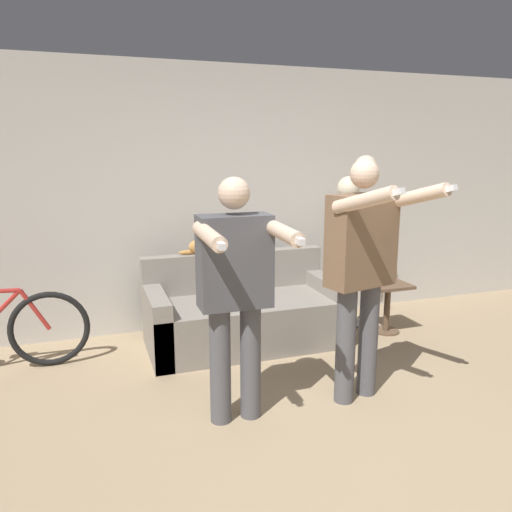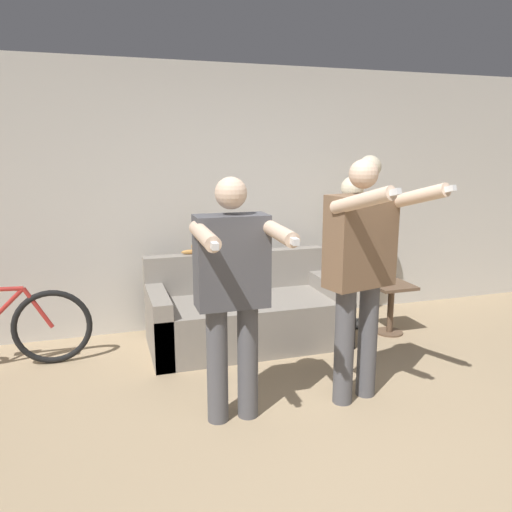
{
  "view_description": "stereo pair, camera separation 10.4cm",
  "coord_description": "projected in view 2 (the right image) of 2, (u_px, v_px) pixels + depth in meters",
  "views": [
    {
      "loc": [
        -1.48,
        -2.38,
        1.79
      ],
      "look_at": [
        -0.25,
        1.2,
        0.98
      ],
      "focal_mm": 35.0,
      "sensor_mm": 36.0,
      "label": 1
    },
    {
      "loc": [
        -1.38,
        -2.41,
        1.79
      ],
      "look_at": [
        -0.25,
        1.2,
        0.98
      ],
      "focal_mm": 35.0,
      "sensor_mm": 36.0,
      "label": 2
    }
  ],
  "objects": [
    {
      "name": "couch",
      "position": [
        246.0,
        315.0,
        4.66
      ],
      "size": [
        1.79,
        0.84,
        0.81
      ],
      "color": "gray",
      "rests_on": "ground_plane"
    },
    {
      "name": "person_left",
      "position": [
        233.0,
        285.0,
        3.18
      ],
      "size": [
        0.54,
        0.68,
        1.62
      ],
      "rotation": [
        0.0,
        0.0,
        -0.01
      ],
      "color": "#56565B",
      "rests_on": "ground_plane"
    },
    {
      "name": "side_table",
      "position": [
        391.0,
        299.0,
        4.89
      ],
      "size": [
        0.38,
        0.38,
        0.5
      ],
      "color": "brown",
      "rests_on": "ground_plane"
    },
    {
      "name": "cup",
      "position": [
        388.0,
        277.0,
        4.88
      ],
      "size": [
        0.07,
        0.07,
        0.11
      ],
      "color": "#B7473D",
      "rests_on": "side_table"
    },
    {
      "name": "person_right",
      "position": [
        361.0,
        264.0,
        3.44
      ],
      "size": [
        0.66,
        0.76,
        1.73
      ],
      "rotation": [
        0.0,
        0.0,
        0.24
      ],
      "color": "#56565B",
      "rests_on": "ground_plane"
    },
    {
      "name": "cat",
      "position": [
        209.0,
        245.0,
        4.74
      ],
      "size": [
        0.43,
        0.13,
        0.18
      ],
      "color": "tan",
      "rests_on": "couch"
    },
    {
      "name": "floor_lamp",
      "position": [
        360.0,
        192.0,
        4.91
      ],
      "size": [
        0.41,
        0.31,
        1.73
      ],
      "color": "black",
      "rests_on": "ground_plane"
    },
    {
      "name": "ground_plane",
      "position": [
        354.0,
        450.0,
        3.03
      ],
      "size": [
        16.0,
        16.0,
        0.0
      ],
      "primitive_type": "plane",
      "color": "tan"
    },
    {
      "name": "wall_back",
      "position": [
        241.0,
        198.0,
        5.08
      ],
      "size": [
        10.0,
        0.05,
        2.6
      ],
      "color": "beige",
      "rests_on": "ground_plane"
    }
  ]
}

